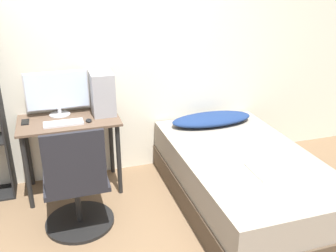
{
  "coord_description": "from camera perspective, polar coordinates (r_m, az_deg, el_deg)",
  "views": [
    {
      "loc": [
        -0.48,
        -2.26,
        2.06
      ],
      "look_at": [
        0.47,
        0.72,
        0.75
      ],
      "focal_mm": 40.0,
      "sensor_mm": 36.0,
      "label": 1
    }
  ],
  "objects": [
    {
      "name": "wall_back",
      "position": [
        3.82,
        -10.28,
        10.13
      ],
      "size": [
        8.0,
        0.05,
        2.5
      ],
      "color": "silver",
      "rests_on": "ground_plane"
    },
    {
      "name": "desk",
      "position": [
        3.7,
        -14.69,
        -1.02
      ],
      "size": [
        0.94,
        0.54,
        0.75
      ],
      "color": "brown",
      "rests_on": "ground_plane"
    },
    {
      "name": "office_chair",
      "position": [
        3.23,
        -13.67,
        -9.66
      ],
      "size": [
        0.59,
        0.59,
        0.97
      ],
      "color": "black",
      "rests_on": "ground_plane"
    },
    {
      "name": "bed",
      "position": [
        3.59,
        11.31,
        -7.87
      ],
      "size": [
        1.18,
        2.01,
        0.52
      ],
      "color": "#4C3D2D",
      "rests_on": "ground_plane"
    },
    {
      "name": "pillow",
      "position": [
        4.05,
        6.69,
        1.06
      ],
      "size": [
        0.89,
        0.36,
        0.11
      ],
      "color": "navy",
      "rests_on": "bed"
    },
    {
      "name": "magazine",
      "position": [
        3.21,
        14.71,
        -6.57
      ],
      "size": [
        0.24,
        0.32,
        0.01
      ],
      "color": "silver",
      "rests_on": "bed"
    },
    {
      "name": "monitor",
      "position": [
        3.73,
        -16.51,
        4.92
      ],
      "size": [
        0.59,
        0.2,
        0.43
      ],
      "color": "#B7B7BC",
      "rests_on": "desk"
    },
    {
      "name": "keyboard",
      "position": [
        3.55,
        -15.64,
        0.41
      ],
      "size": [
        0.35,
        0.14,
        0.02
      ],
      "color": "silver",
      "rests_on": "desk"
    },
    {
      "name": "pc_tower",
      "position": [
        3.69,
        -10.02,
        5.02
      ],
      "size": [
        0.21,
        0.33,
        0.41
      ],
      "color": "#99999E",
      "rests_on": "desk"
    },
    {
      "name": "mouse",
      "position": [
        3.56,
        -12.0,
        0.84
      ],
      "size": [
        0.06,
        0.09,
        0.02
      ],
      "color": "black",
      "rests_on": "desk"
    },
    {
      "name": "phone",
      "position": [
        3.7,
        -20.94,
        0.57
      ],
      "size": [
        0.07,
        0.14,
        0.01
      ],
      "color": "black",
      "rests_on": "desk"
    }
  ]
}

